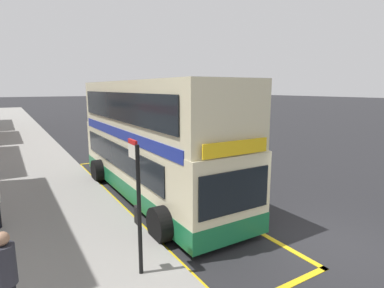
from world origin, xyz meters
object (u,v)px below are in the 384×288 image
Objects in this scene: double_decker_bus at (151,143)px; parked_car_grey_distant at (159,124)px; parked_car_silver_across at (100,111)px; pedestrian_further_back at (6,278)px; bus_stop_sign at (138,198)px.

parked_car_grey_distant is at bearing 63.74° from double_decker_bus.
parked_car_silver_across is at bearing 90.19° from parked_car_grey_distant.
pedestrian_further_back is (-4.95, -5.32, -0.96)m from double_decker_bus.
parked_car_silver_across is (7.30, 34.99, -1.26)m from double_decker_bus.
parked_car_silver_across is (9.78, 39.84, -1.04)m from bus_stop_sign.
parked_car_silver_across is 2.38× the size of pedestrian_further_back.
pedestrian_further_back is at bearing -169.44° from bus_stop_sign.
parked_car_silver_across is 42.13m from pedestrian_further_back.
bus_stop_sign reaches higher than pedestrian_further_back.
pedestrian_further_back is (-2.47, -0.46, -0.74)m from bus_stop_sign.
parked_car_silver_across is at bearing 78.21° from double_decker_bus.
bus_stop_sign reaches higher than parked_car_silver_across.
parked_car_silver_across is at bearing 73.09° from pedestrian_further_back.
pedestrian_further_back is (-12.25, -40.31, 0.31)m from parked_car_silver_across.
pedestrian_further_back is (-12.50, -20.63, 0.31)m from parked_car_grey_distant.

